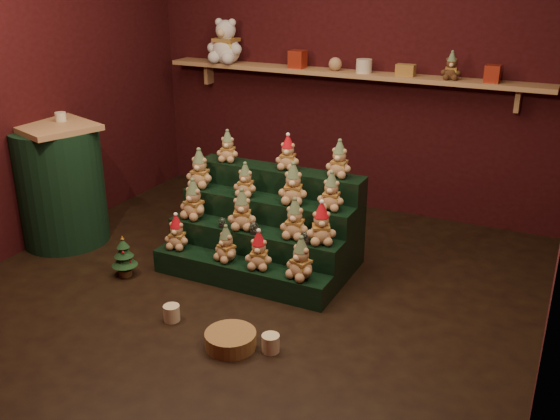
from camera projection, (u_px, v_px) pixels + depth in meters
The scene contains 39 objects.
ground at pixel (247, 290), 4.56m from camera, with size 4.00×4.00×0.00m, color black.
back_wall at pixel (352, 60), 5.76m from camera, with size 4.00×0.10×2.80m, color black.
left_wall at pixel (16, 76), 4.89m from camera, with size 0.10×4.00×2.80m, color black.
back_shelf at pixel (345, 74), 5.65m from camera, with size 3.60×0.26×0.24m.
riser_tier_front at pixel (240, 274), 4.60m from camera, with size 1.40×0.22×0.18m, color black.
riser_tier_midfront at pixel (254, 251), 4.75m from camera, with size 1.40×0.22×0.36m, color black.
riser_tier_midback at pixel (267, 230), 4.90m from camera, with size 1.40×0.22×0.54m, color black.
riser_tier_back at pixel (279, 210), 5.05m from camera, with size 1.40×0.22×0.72m, color black.
teddy_0 at pixel (177, 232), 4.76m from camera, with size 0.19×0.17×0.27m, color tan, non-canonical shape.
teddy_1 at pixel (226, 243), 4.56m from camera, with size 0.19×0.17×0.27m, color tan, non-canonical shape.
teddy_2 at pixel (259, 250), 4.45m from camera, with size 0.20×0.18×0.28m, color tan, non-canonical shape.
teddy_3 at pixel (301, 258), 4.30m from camera, with size 0.22×0.19×0.30m, color tan, non-canonical shape.
teddy_4 at pixel (193, 199), 4.85m from camera, with size 0.22×0.20×0.31m, color tan, non-canonical shape.
teddy_5 at pixel (242, 210), 4.66m from camera, with size 0.22×0.19×0.30m, color tan, non-canonical shape.
teddy_6 at pixel (295, 219), 4.50m from camera, with size 0.21×0.19×0.29m, color tan, non-canonical shape.
teddy_7 at pixel (321, 223), 4.41m from camera, with size 0.21×0.19×0.30m, color tan, non-canonical shape.
teddy_8 at pixel (200, 168), 5.00m from camera, with size 0.22×0.20×0.31m, color tan, non-canonical shape.
teddy_9 at pixel (245, 180), 4.81m from camera, with size 0.18×0.17×0.26m, color tan, non-canonical shape.
teddy_10 at pixel (293, 184), 4.66m from camera, with size 0.22×0.20×0.31m, color tan, non-canonical shape.
teddy_11 at pixel (331, 191), 4.54m from camera, with size 0.20×0.18×0.28m, color tan, non-canonical shape.
teddy_12 at pixel (228, 146), 5.05m from camera, with size 0.18×0.16×0.25m, color tan, non-canonical shape.
teddy_13 at pixel (288, 153), 4.85m from camera, with size 0.19×0.17×0.27m, color tan, non-canonical shape.
teddy_14 at pixel (339, 159), 4.68m from camera, with size 0.20×0.18×0.28m, color tan, non-canonical shape.
snow_globe_a at pixel (222, 222), 4.72m from camera, with size 0.06×0.06×0.08m.
snow_globe_b at pixel (254, 228), 4.60m from camera, with size 0.07×0.07×0.09m.
snow_globe_c at pixel (305, 238), 4.43m from camera, with size 0.07×0.07×0.09m.
side_table at pixel (60, 184), 5.20m from camera, with size 0.81×0.74×1.03m.
table_ornament at pixel (61, 117), 5.08m from camera, with size 0.09×0.09×0.07m, color beige.
mini_christmas_tree at pixel (124, 256), 4.72m from camera, with size 0.20×0.20×0.33m.
mug_left at pixel (172, 313), 4.15m from camera, with size 0.11×0.11×0.11m, color beige.
mug_right at pixel (271, 343), 3.82m from camera, with size 0.11×0.11×0.11m, color beige.
wicker_basket at pixel (231, 340), 3.86m from camera, with size 0.32×0.32×0.10m, color olive.
white_bear at pixel (226, 35), 6.02m from camera, with size 0.38×0.34×0.53m, color white, non-canonical shape.
brown_bear at pixel (451, 66), 5.18m from camera, with size 0.16×0.15×0.23m, color #4A3218, non-canonical shape.
gift_tin_red_a at pixel (298, 59), 5.78m from camera, with size 0.14×0.14×0.16m, color #9E2B18.
gift_tin_cream at pixel (364, 66), 5.52m from camera, with size 0.14×0.14×0.12m, color beige.
gift_tin_red_b at pixel (492, 74), 5.07m from camera, with size 0.12×0.12×0.14m, color #9E2B18.
shelf_plush_ball at pixel (335, 64), 5.64m from camera, with size 0.12×0.12×0.12m, color tan.
scarf_gift_box at pixel (406, 70), 5.37m from camera, with size 0.16×0.10×0.10m, color #CE631D.
Camera 1 is at (1.99, -3.51, 2.21)m, focal length 40.00 mm.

